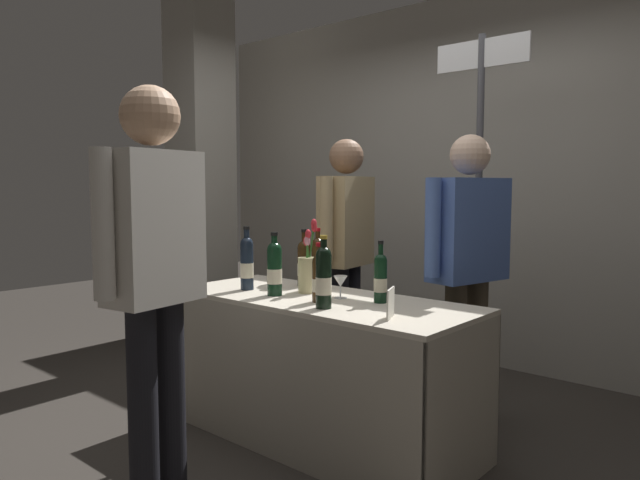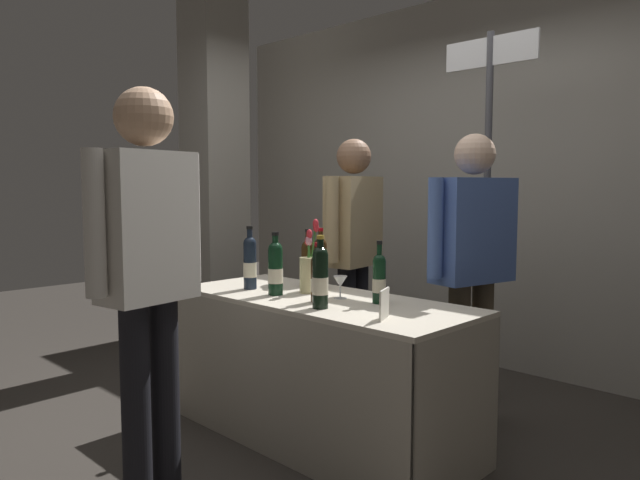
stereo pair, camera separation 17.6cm
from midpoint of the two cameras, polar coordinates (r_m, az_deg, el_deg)
The scene contains 18 objects.
ground_plane at distance 3.31m, azimuth -1.61°, elevation -18.59°, with size 12.00×12.00×0.00m, color #38332D.
back_partition at distance 4.59m, azimuth 14.51°, elevation 5.62°, with size 5.36×0.12×2.77m, color #9E998E.
concrete_pillar at distance 4.88m, azimuth -12.48°, elevation 8.82°, with size 0.40×0.40×3.31m, color gray.
tasting_table at distance 3.13m, azimuth -1.63°, elevation -9.84°, with size 1.67×0.68×0.76m.
featured_wine_bottle at distance 3.33m, azimuth -8.57°, elevation -2.14°, with size 0.07×0.07×0.35m.
display_bottle_0 at distance 3.32m, azimuth -1.73°, elevation -2.20°, with size 0.07×0.07×0.34m.
display_bottle_1 at distance 2.93m, azimuth 4.15°, elevation -3.61°, with size 0.07×0.07×0.31m.
display_bottle_2 at distance 3.43m, azimuth -3.01°, elevation -2.16°, with size 0.08×0.08×0.33m.
display_bottle_3 at distance 2.79m, azimuth -1.46°, elevation -3.54°, with size 0.08×0.08×0.35m.
display_bottle_4 at distance 3.13m, azimuth -6.02°, elevation -2.69°, with size 0.08×0.08×0.34m.
display_bottle_5 at distance 2.94m, azimuth -1.81°, elevation -3.62°, with size 0.07×0.07×0.30m.
wine_glass_near_vendor at distance 3.05m, azimuth 0.33°, elevation -4.10°, with size 0.07×0.07×0.12m.
flower_vase at distance 3.20m, azimuth -2.77°, elevation -2.83°, with size 0.10×0.11×0.40m.
brochure_stand at distance 2.59m, azimuth 4.88°, elevation -6.12°, with size 0.13×0.01×0.13m, color silver.
vendor_presenter at distance 3.38m, azimuth 12.64°, elevation -0.97°, with size 0.31×0.63×1.62m.
vendor_assistant at distance 3.87m, azimuth 1.23°, elevation -0.05°, with size 0.27×0.57×1.64m.
taster_foreground_right at distance 2.50m, azimuth -17.69°, elevation -1.77°, with size 0.27×0.55×1.73m.
booth_signpost at distance 3.78m, azimuth 13.79°, elevation 6.08°, with size 0.60×0.04×2.25m.
Camera 1 is at (1.99, -2.28, 1.33)m, focal length 33.19 mm.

